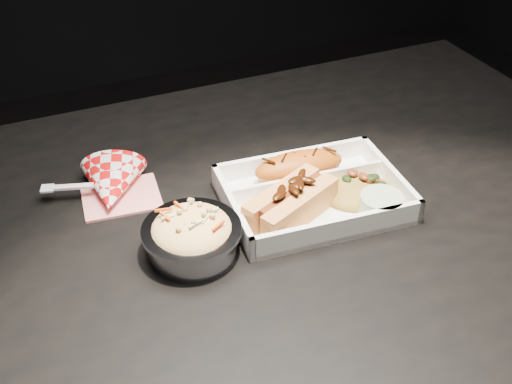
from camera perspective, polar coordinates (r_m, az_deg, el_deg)
dining_table at (r=0.97m, az=1.26°, el=-5.83°), size 1.20×0.80×0.75m
food_tray at (r=0.92m, az=5.08°, el=-0.48°), size 0.26×0.20×0.04m
fried_pastry at (r=0.95m, az=3.85°, el=2.32°), size 0.14×0.07×0.04m
hotdog at (r=0.87m, az=3.12°, el=-0.85°), size 0.15×0.11×0.06m
fried_rice_mound at (r=0.93m, az=9.10°, el=0.54°), size 0.11×0.09×0.03m
cupcake_liner at (r=0.90m, az=11.06°, el=-1.16°), size 0.06×0.06×0.03m
foil_coleslaw_cup at (r=0.82m, az=-5.72°, el=-3.76°), size 0.13×0.13×0.07m
napkin_fork at (r=0.95m, az=-12.72°, el=0.48°), size 0.17×0.13×0.10m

